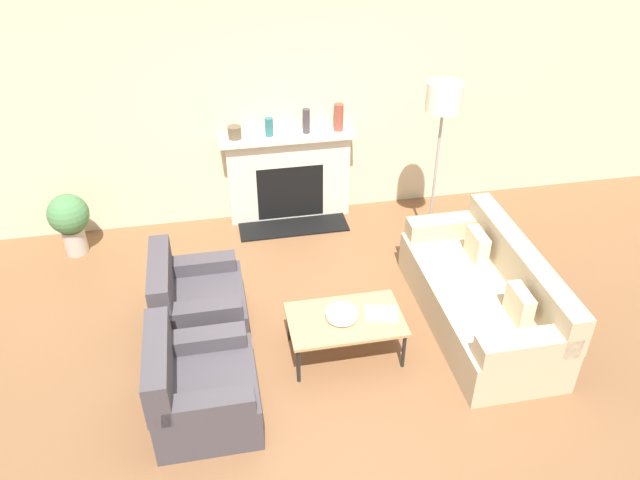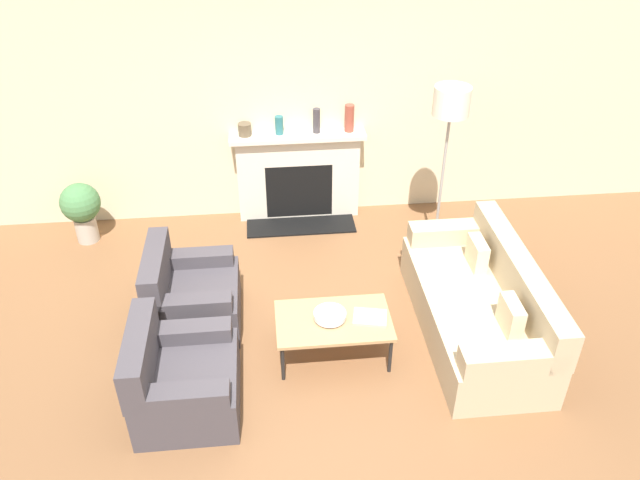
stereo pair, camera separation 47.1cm
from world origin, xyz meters
name	(u,v)px [view 2 (the right image)]	position (x,y,z in m)	size (l,w,h in m)	color
ground_plane	(308,380)	(0.00, 0.00, 0.00)	(18.00, 18.00, 0.00)	brown
wall_back	(285,96)	(0.00, 2.84, 1.45)	(18.00, 0.06, 2.90)	beige
fireplace	(298,177)	(0.12, 2.70, 0.52)	(1.53, 0.59, 1.06)	beige
couch	(480,306)	(1.62, 0.47, 0.30)	(0.91, 2.01, 0.80)	tan
armchair_near	(181,380)	(-1.02, -0.17, 0.29)	(0.81, 0.87, 0.80)	#423D42
armchair_far	(190,296)	(-1.02, 0.88, 0.29)	(0.81, 0.87, 0.80)	#423D42
coffee_table	(333,322)	(0.25, 0.31, 0.37)	(1.00, 0.61, 0.40)	tan
bowl	(330,315)	(0.22, 0.32, 0.44)	(0.28, 0.28, 0.07)	silver
book	(370,317)	(0.56, 0.29, 0.41)	(0.33, 0.28, 0.02)	#B2A893
floor_lamp	(450,114)	(1.57, 1.85, 1.58)	(0.36, 0.36, 1.86)	gray
mantel_vase_left	(245,130)	(-0.46, 2.71, 1.13)	(0.15, 0.15, 0.14)	brown
mantel_vase_center_left	(279,125)	(-0.08, 2.71, 1.16)	(0.09, 0.09, 0.21)	#28666B
mantel_vase_center_right	(317,121)	(0.34, 2.71, 1.20)	(0.08, 0.08, 0.28)	#3D383D
mantel_vase_right	(349,118)	(0.71, 2.71, 1.21)	(0.10, 0.10, 0.31)	brown
potted_plant	(81,207)	(-2.30, 2.40, 0.43)	(0.43, 0.43, 0.71)	#B2A899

